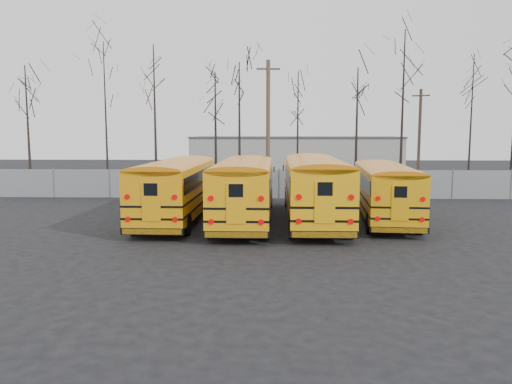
{
  "coord_description": "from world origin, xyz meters",
  "views": [
    {
      "loc": [
        -0.52,
        -22.74,
        4.63
      ],
      "look_at": [
        -1.32,
        2.33,
        1.6
      ],
      "focal_mm": 35.0,
      "sensor_mm": 36.0,
      "label": 1
    }
  ],
  "objects_px": {
    "utility_pole_left": "(268,125)",
    "utility_pole_right": "(419,137)",
    "bus_d": "(385,187)",
    "bus_b": "(244,185)",
    "bus_a": "(177,185)",
    "bus_c": "(315,184)"
  },
  "relations": [
    {
      "from": "bus_a",
      "to": "bus_b",
      "type": "relative_size",
      "value": 0.99
    },
    {
      "from": "bus_b",
      "to": "utility_pole_left",
      "type": "bearing_deg",
      "value": 85.76
    },
    {
      "from": "bus_c",
      "to": "utility_pole_left",
      "type": "height_order",
      "value": "utility_pole_left"
    },
    {
      "from": "bus_b",
      "to": "bus_d",
      "type": "height_order",
      "value": "bus_b"
    },
    {
      "from": "bus_b",
      "to": "utility_pole_right",
      "type": "bearing_deg",
      "value": 52.4
    },
    {
      "from": "bus_d",
      "to": "utility_pole_left",
      "type": "height_order",
      "value": "utility_pole_left"
    },
    {
      "from": "utility_pole_right",
      "to": "bus_d",
      "type": "bearing_deg",
      "value": -92.73
    },
    {
      "from": "bus_b",
      "to": "bus_c",
      "type": "relative_size",
      "value": 0.97
    },
    {
      "from": "utility_pole_right",
      "to": "bus_c",
      "type": "bearing_deg",
      "value": -101.94
    },
    {
      "from": "bus_a",
      "to": "bus_b",
      "type": "bearing_deg",
      "value": -6.75
    },
    {
      "from": "bus_d",
      "to": "utility_pole_left",
      "type": "xyz_separation_m",
      "value": [
        -6.18,
        11.96,
        3.34
      ]
    },
    {
      "from": "utility_pole_left",
      "to": "utility_pole_right",
      "type": "distance_m",
      "value": 13.54
    },
    {
      "from": "bus_b",
      "to": "bus_d",
      "type": "bearing_deg",
      "value": 7.62
    },
    {
      "from": "utility_pole_left",
      "to": "utility_pole_right",
      "type": "xyz_separation_m",
      "value": [
        12.69,
        4.64,
        -0.91
      ]
    },
    {
      "from": "utility_pole_left",
      "to": "bus_d",
      "type": "bearing_deg",
      "value": -66.61
    },
    {
      "from": "bus_a",
      "to": "utility_pole_left",
      "type": "height_order",
      "value": "utility_pole_left"
    },
    {
      "from": "bus_a",
      "to": "bus_c",
      "type": "distance_m",
      "value": 7.1
    },
    {
      "from": "bus_d",
      "to": "bus_c",
      "type": "bearing_deg",
      "value": -164.76
    },
    {
      "from": "bus_b",
      "to": "bus_a",
      "type": "bearing_deg",
      "value": 172.7
    },
    {
      "from": "bus_c",
      "to": "bus_a",
      "type": "bearing_deg",
      "value": 178.25
    },
    {
      "from": "bus_b",
      "to": "bus_c",
      "type": "height_order",
      "value": "bus_c"
    },
    {
      "from": "bus_a",
      "to": "bus_d",
      "type": "bearing_deg",
      "value": 3.29
    }
  ]
}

